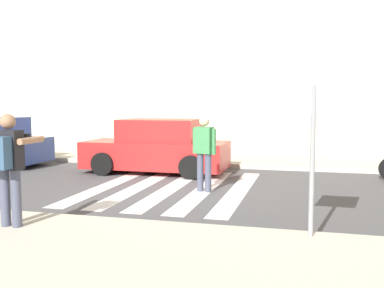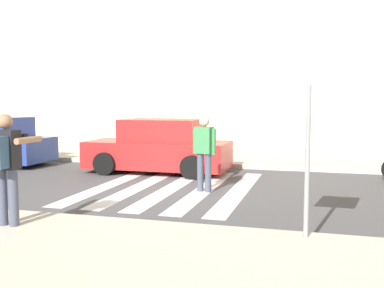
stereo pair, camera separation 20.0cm
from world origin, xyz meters
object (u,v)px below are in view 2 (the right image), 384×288
Objects in this scene: pedestrian_crossing at (204,149)px; photographer_with_backpack at (5,160)px; stop_sign at (309,109)px; parked_car_red at (159,148)px.

photographer_with_backpack is at bearing -117.52° from pedestrian_crossing.
photographer_with_backpack reaches higher than pedestrian_crossing.
photographer_with_backpack is 4.56m from pedestrian_crossing.
photographer_with_backpack is (-4.44, -0.66, -0.77)m from stop_sign.
stop_sign is 4.22m from pedestrian_crossing.
parked_car_red is (-4.28, 5.75, -1.22)m from stop_sign.
pedestrian_crossing is at bearing 62.48° from photographer_with_backpack.
parked_car_red is at bearing 129.32° from pedestrian_crossing.
parked_car_red is (-1.94, 2.37, -0.25)m from pedestrian_crossing.
photographer_with_backpack is 1.00× the size of pedestrian_crossing.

